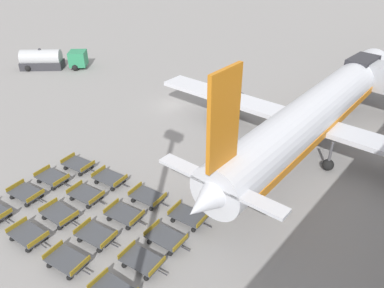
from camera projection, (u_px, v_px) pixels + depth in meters
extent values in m
plane|color=gray|center=(172.00, 105.00, 44.65)|extent=(500.00, 500.00, 0.00)
cube|color=#2D2D33|center=(360.00, 72.00, 42.32)|extent=(2.64, 4.41, 3.28)
cylinder|color=silver|center=(318.00, 109.00, 34.90)|extent=(4.35, 32.92, 3.99)
sphere|color=silver|center=(373.00, 65.00, 45.84)|extent=(3.79, 3.79, 3.79)
cone|color=silver|center=(214.00, 195.00, 23.96)|extent=(3.84, 4.83, 3.79)
cube|color=orange|center=(224.00, 120.00, 21.83)|extent=(0.31, 3.00, 6.28)
cube|color=silver|center=(219.00, 184.00, 24.03)|extent=(9.62, 1.24, 0.24)
cube|color=silver|center=(311.00, 123.00, 34.49)|extent=(34.34, 3.21, 0.44)
cylinder|color=#333338|center=(230.00, 107.00, 40.38)|extent=(2.13, 4.20, 2.09)
cube|color=orange|center=(317.00, 116.00, 35.26)|extent=(4.39, 29.63, 0.72)
cylinder|color=#56565B|center=(351.00, 97.00, 42.77)|extent=(0.24, 0.24, 2.28)
sphere|color=black|center=(349.00, 106.00, 43.36)|extent=(1.03, 1.03, 1.03)
cylinder|color=#56565B|center=(330.00, 154.00, 32.23)|extent=(0.24, 0.24, 2.28)
sphere|color=black|center=(328.00, 165.00, 32.81)|extent=(1.03, 1.03, 1.03)
cylinder|color=#56565B|center=(271.00, 133.00, 35.38)|extent=(0.24, 0.24, 2.28)
sphere|color=black|center=(269.00, 143.00, 35.96)|extent=(1.03, 1.03, 1.03)
cube|color=#2D8C5B|center=(78.00, 58.00, 55.37)|extent=(3.48, 3.49, 2.11)
cube|color=#333338|center=(43.00, 65.00, 55.66)|extent=(6.19, 5.94, 1.10)
cylinder|color=#B7BABC|center=(41.00, 57.00, 55.09)|extent=(5.79, 5.55, 2.31)
sphere|color=#333338|center=(39.00, 50.00, 54.49)|extent=(0.44, 0.44, 0.44)
sphere|color=black|center=(75.00, 68.00, 54.83)|extent=(0.90, 0.90, 0.90)
sphere|color=black|center=(79.00, 62.00, 56.92)|extent=(0.90, 0.90, 0.90)
sphere|color=black|center=(28.00, 68.00, 54.60)|extent=(0.90, 0.90, 0.90)
sphere|color=black|center=(33.00, 63.00, 56.70)|extent=(0.90, 0.90, 0.90)
cube|color=olive|center=(2.00, 216.00, 26.76)|extent=(0.27, 1.64, 0.32)
cube|color=#333338|center=(6.00, 221.00, 26.74)|extent=(0.70, 0.14, 0.06)
sphere|color=black|center=(10.00, 215.00, 27.72)|extent=(0.36, 0.36, 0.36)
cube|color=#424449|center=(28.00, 234.00, 25.48)|extent=(2.70, 1.85, 0.10)
cube|color=olive|center=(38.00, 240.00, 24.76)|extent=(0.22, 1.64, 0.32)
cube|color=olive|center=(16.00, 225.00, 25.99)|extent=(0.22, 1.64, 0.32)
cube|color=#333338|center=(43.00, 246.00, 24.74)|extent=(0.70, 0.12, 0.06)
sphere|color=black|center=(28.00, 250.00, 24.74)|extent=(0.36, 0.36, 0.36)
sphere|color=black|center=(46.00, 238.00, 25.72)|extent=(0.36, 0.36, 0.36)
sphere|color=black|center=(12.00, 239.00, 25.62)|extent=(0.36, 0.36, 0.36)
sphere|color=black|center=(30.00, 227.00, 26.60)|extent=(0.36, 0.36, 0.36)
cube|color=#424449|center=(67.00, 260.00, 23.56)|extent=(2.78, 1.99, 0.10)
cube|color=olive|center=(80.00, 266.00, 22.89)|extent=(0.32, 1.63, 0.32)
cube|color=olive|center=(53.00, 250.00, 24.01)|extent=(0.32, 1.63, 0.32)
cube|color=#333338|center=(86.00, 272.00, 22.88)|extent=(0.70, 0.16, 0.06)
sphere|color=black|center=(69.00, 277.00, 22.83)|extent=(0.36, 0.36, 0.36)
sphere|color=black|center=(86.00, 262.00, 23.85)|extent=(0.36, 0.36, 0.36)
sphere|color=black|center=(49.00, 265.00, 23.64)|extent=(0.36, 0.36, 0.36)
sphere|color=black|center=(66.00, 251.00, 24.66)|extent=(0.36, 0.36, 0.36)
cube|color=olive|center=(98.00, 278.00, 22.08)|extent=(0.22, 1.64, 0.32)
sphere|color=black|center=(112.00, 280.00, 22.70)|extent=(0.36, 0.36, 0.36)
cube|color=#424449|center=(26.00, 193.00, 29.40)|extent=(2.77, 1.98, 0.10)
cube|color=olive|center=(36.00, 196.00, 28.72)|extent=(0.31, 1.63, 0.32)
cube|color=olive|center=(15.00, 185.00, 29.86)|extent=(0.31, 1.63, 0.32)
cube|color=#333338|center=(40.00, 201.00, 28.72)|extent=(0.70, 0.16, 0.06)
sphere|color=black|center=(27.00, 205.00, 28.67)|extent=(0.36, 0.36, 0.36)
sphere|color=black|center=(42.00, 195.00, 29.69)|extent=(0.36, 0.36, 0.36)
sphere|color=black|center=(12.00, 197.00, 29.49)|extent=(0.36, 0.36, 0.36)
sphere|color=black|center=(27.00, 188.00, 30.50)|extent=(0.36, 0.36, 0.36)
cube|color=#424449|center=(59.00, 213.00, 27.29)|extent=(2.67, 1.80, 0.10)
cube|color=olive|center=(69.00, 218.00, 26.55)|extent=(0.18, 1.64, 0.32)
cube|color=olive|center=(48.00, 205.00, 27.82)|extent=(0.18, 1.64, 0.32)
cube|color=#333338|center=(74.00, 224.00, 26.52)|extent=(0.70, 0.10, 0.06)
sphere|color=black|center=(60.00, 228.00, 26.54)|extent=(0.36, 0.36, 0.36)
sphere|color=black|center=(75.00, 217.00, 27.51)|extent=(0.36, 0.36, 0.36)
sphere|color=black|center=(44.00, 217.00, 27.46)|extent=(0.36, 0.36, 0.36)
sphere|color=black|center=(60.00, 207.00, 28.42)|extent=(0.36, 0.36, 0.36)
cube|color=#424449|center=(96.00, 234.00, 25.45)|extent=(2.79, 2.00, 0.10)
cube|color=olive|center=(109.00, 239.00, 24.79)|extent=(0.32, 1.63, 0.32)
cube|color=olive|center=(82.00, 226.00, 25.90)|extent=(0.32, 1.63, 0.32)
cube|color=#333338|center=(114.00, 245.00, 24.78)|extent=(0.70, 0.16, 0.06)
sphere|color=black|center=(99.00, 250.00, 24.73)|extent=(0.36, 0.36, 0.36)
sphere|color=black|center=(113.00, 237.00, 25.75)|extent=(0.36, 0.36, 0.36)
sphere|color=black|center=(80.00, 240.00, 25.53)|extent=(0.36, 0.36, 0.36)
sphere|color=black|center=(94.00, 228.00, 26.55)|extent=(0.36, 0.36, 0.36)
cube|color=#424449|center=(142.00, 260.00, 23.54)|extent=(2.74, 1.92, 0.10)
cube|color=olive|center=(157.00, 266.00, 22.84)|extent=(0.27, 1.64, 0.32)
cube|color=olive|center=(127.00, 249.00, 24.02)|extent=(0.27, 1.64, 0.32)
cube|color=#333338|center=(163.00, 273.00, 22.83)|extent=(0.70, 0.14, 0.06)
sphere|color=black|center=(146.00, 278.00, 22.80)|extent=(0.36, 0.36, 0.36)
sphere|color=black|center=(160.00, 263.00, 23.80)|extent=(0.36, 0.36, 0.36)
sphere|color=black|center=(124.00, 265.00, 23.65)|extent=(0.36, 0.36, 0.36)
sphere|color=black|center=(138.00, 251.00, 24.65)|extent=(0.36, 0.36, 0.36)
cube|color=#424449|center=(52.00, 177.00, 31.17)|extent=(2.74, 1.91, 0.10)
cube|color=olive|center=(61.00, 180.00, 30.48)|extent=(0.26, 1.64, 0.32)
cube|color=olive|center=(42.00, 170.00, 31.66)|extent=(0.26, 1.64, 0.32)
cube|color=#333338|center=(65.00, 185.00, 30.46)|extent=(0.70, 0.14, 0.06)
sphere|color=black|center=(53.00, 189.00, 30.44)|extent=(0.36, 0.36, 0.36)
sphere|color=black|center=(67.00, 180.00, 31.43)|extent=(0.36, 0.36, 0.36)
sphere|color=black|center=(39.00, 181.00, 31.29)|extent=(0.36, 0.36, 0.36)
sphere|color=black|center=(53.00, 173.00, 32.29)|extent=(0.36, 0.36, 0.36)
cube|color=#424449|center=(86.00, 194.00, 29.24)|extent=(2.76, 1.95, 0.10)
cube|color=olive|center=(97.00, 197.00, 28.55)|extent=(0.29, 1.63, 0.32)
cube|color=olive|center=(74.00, 187.00, 29.70)|extent=(0.29, 1.63, 0.32)
cube|color=#333338|center=(101.00, 202.00, 28.54)|extent=(0.70, 0.15, 0.06)
sphere|color=black|center=(88.00, 207.00, 28.50)|extent=(0.36, 0.36, 0.36)
sphere|color=black|center=(101.00, 197.00, 29.51)|extent=(0.36, 0.36, 0.36)
sphere|color=black|center=(72.00, 199.00, 29.34)|extent=(0.36, 0.36, 0.36)
sphere|color=black|center=(85.00, 189.00, 30.34)|extent=(0.36, 0.36, 0.36)
cube|color=#424449|center=(124.00, 214.00, 27.26)|extent=(2.77, 1.98, 0.10)
cube|color=olive|center=(137.00, 218.00, 26.59)|extent=(0.31, 1.63, 0.32)
cube|color=olive|center=(111.00, 206.00, 27.72)|extent=(0.31, 1.63, 0.32)
cube|color=#333338|center=(142.00, 223.00, 26.58)|extent=(0.70, 0.16, 0.06)
sphere|color=black|center=(128.00, 228.00, 26.53)|extent=(0.36, 0.36, 0.36)
sphere|color=black|center=(140.00, 217.00, 27.55)|extent=(0.36, 0.36, 0.36)
sphere|color=black|center=(109.00, 219.00, 27.35)|extent=(0.36, 0.36, 0.36)
sphere|color=black|center=(122.00, 208.00, 28.37)|extent=(0.36, 0.36, 0.36)
cube|color=#424449|center=(166.00, 237.00, 25.24)|extent=(2.70, 1.85, 0.10)
cube|color=olive|center=(181.00, 243.00, 24.52)|extent=(0.22, 1.64, 0.32)
cube|color=olive|center=(152.00, 227.00, 25.75)|extent=(0.22, 1.64, 0.32)
cube|color=#333338|center=(185.00, 249.00, 24.50)|extent=(0.70, 0.12, 0.06)
sphere|color=black|center=(170.00, 253.00, 24.50)|extent=(0.36, 0.36, 0.36)
sphere|color=black|center=(183.00, 240.00, 25.48)|extent=(0.36, 0.36, 0.36)
sphere|color=black|center=(149.00, 242.00, 25.39)|extent=(0.36, 0.36, 0.36)
sphere|color=black|center=(162.00, 230.00, 26.37)|extent=(0.36, 0.36, 0.36)
cube|color=#424449|center=(78.00, 164.00, 32.88)|extent=(2.78, 1.98, 0.10)
cube|color=olive|center=(88.00, 166.00, 32.21)|extent=(0.31, 1.63, 0.32)
cube|color=olive|center=(68.00, 158.00, 33.34)|extent=(0.31, 1.63, 0.32)
cube|color=#333338|center=(92.00, 171.00, 32.20)|extent=(0.70, 0.16, 0.06)
sphere|color=black|center=(80.00, 174.00, 32.16)|extent=(0.36, 0.36, 0.36)
sphere|color=black|center=(92.00, 167.00, 33.17)|extent=(0.36, 0.36, 0.36)
sphere|color=black|center=(65.00, 168.00, 32.97)|extent=(0.36, 0.36, 0.36)
sphere|color=black|center=(77.00, 161.00, 33.99)|extent=(0.36, 0.36, 0.36)
cube|color=#424449|center=(110.00, 178.00, 31.10)|extent=(2.76, 1.95, 0.10)
cube|color=olive|center=(121.00, 180.00, 30.42)|extent=(0.29, 1.63, 0.32)
cube|color=olive|center=(98.00, 171.00, 31.57)|extent=(0.29, 1.63, 0.32)
cube|color=#333338|center=(125.00, 185.00, 30.41)|extent=(0.70, 0.15, 0.06)
sphere|color=black|center=(112.00, 189.00, 30.37)|extent=(0.36, 0.36, 0.36)
sphere|color=black|center=(124.00, 181.00, 31.38)|extent=(0.36, 0.36, 0.36)
sphere|color=black|center=(96.00, 182.00, 31.21)|extent=(0.36, 0.36, 0.36)
sphere|color=black|center=(108.00, 174.00, 32.21)|extent=(0.36, 0.36, 0.36)
cube|color=#424449|center=(147.00, 196.00, 29.03)|extent=(2.75, 1.94, 0.10)
cube|color=olive|center=(160.00, 199.00, 28.34)|extent=(0.28, 1.64, 0.32)
cube|color=olive|center=(135.00, 188.00, 29.51)|extent=(0.28, 1.64, 0.32)
cube|color=#333338|center=(164.00, 205.00, 28.33)|extent=(0.70, 0.14, 0.06)
sphere|color=black|center=(151.00, 209.00, 28.30)|extent=(0.36, 0.36, 0.36)
sphere|color=black|center=(162.00, 199.00, 29.30)|extent=(0.36, 0.36, 0.36)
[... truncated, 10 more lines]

